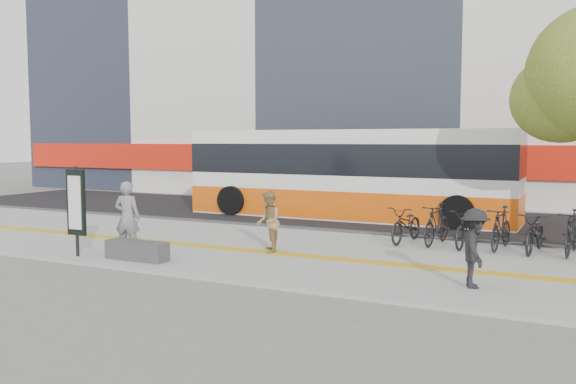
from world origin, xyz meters
The scene contains 12 objects.
ground centered at (0.00, 0.00, 0.00)m, with size 120.00×120.00×0.00m, color slate.
sidewalk centered at (0.00, 1.50, 0.04)m, with size 40.00×7.00×0.08m, color gray.
tactile_strip centered at (0.00, 1.00, 0.09)m, with size 40.00×0.45×0.01m, color gold.
street centered at (0.00, 9.00, 0.03)m, with size 40.00×8.00×0.06m, color black.
curb centered at (0.00, 5.00, 0.07)m, with size 40.00×0.25×0.14m, color #353538.
bench centered at (-2.60, -1.20, 0.30)m, with size 1.60×0.45×0.45m, color #353538.
signboard centered at (-4.20, -1.51, 1.37)m, with size 0.55×0.10×2.20m.
bus centered at (-0.99, 8.50, 1.57)m, with size 12.07×2.86×3.21m.
bicycle_row centered at (4.50, 4.00, 0.61)m, with size 4.94×1.99×1.12m.
seated_woman centered at (-3.40, -0.61, 0.98)m, with size 0.66×0.43×1.81m, color black.
pedestrian_tan centered at (-0.28, 1.06, 0.86)m, with size 0.76×0.59×1.56m, color #9A7E4A.
pedestrian_dark centered at (4.99, -0.39, 0.85)m, with size 0.99×0.57×1.53m, color black.
Camera 1 is at (6.82, -12.09, 2.91)m, focal length 37.27 mm.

